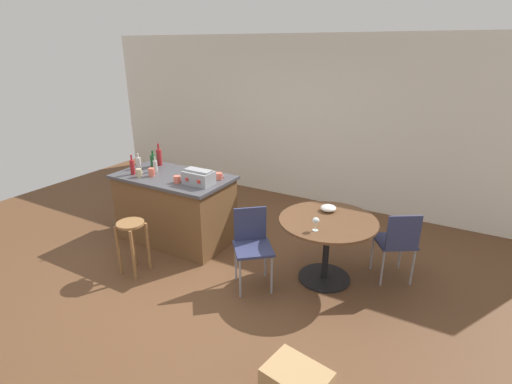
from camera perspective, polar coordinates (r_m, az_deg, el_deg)
The scene contains 19 objects.
ground_plane at distance 4.68m, azimuth -8.17°, elevation -11.96°, with size 8.80×8.80×0.00m, color brown.
back_wall at distance 6.57m, azimuth 7.02°, elevation 10.43°, with size 8.00×0.10×2.70m, color silver.
kitchen_island at distance 5.33m, azimuth -11.82°, elevation -2.31°, with size 1.54×0.86×0.92m.
wooden_stool at distance 4.69m, azimuth -17.85°, elevation -6.31°, with size 0.31×0.31×0.64m.
dining_table at distance 4.35m, azimuth 10.48°, elevation -6.10°, with size 1.07×1.07×0.75m.
folding_chair_near at distance 4.55m, azimuth 20.15°, elevation -6.74°, with size 0.55×0.55×0.86m.
folding_chair_far at distance 4.23m, azimuth -0.59°, elevation -7.36°, with size 0.56×0.56×0.87m.
toolbox at distance 4.77m, azimuth -8.46°, elevation 2.17°, with size 0.36×0.24×0.19m.
bottle_0 at distance 5.38m, azimuth -14.65°, elevation 3.78°, with size 0.06×0.06×0.21m.
bottle_1 at distance 5.34m, azimuth -17.80°, elevation 3.56°, with size 0.06×0.06×0.27m.
bottle_2 at distance 5.64m, azimuth -14.12°, elevation 5.05°, with size 0.07×0.07×0.32m.
bottle_3 at distance 5.58m, azimuth -16.97°, elevation 4.17°, with size 0.07×0.07×0.21m.
bottle_4 at distance 5.56m, azimuth -14.94°, elevation 4.45°, with size 0.08×0.08×0.24m.
cup_0 at distance 4.88m, azimuth -11.56°, elevation 1.85°, with size 0.12×0.09×0.09m.
cup_1 at distance 5.22m, azimuth -16.91°, elevation 2.72°, with size 0.11×0.08×0.11m.
cup_2 at distance 4.93m, azimuth -5.51°, elevation 2.36°, with size 0.12×0.09×0.09m.
cup_3 at distance 5.20m, azimuth -15.17°, elevation 2.85°, with size 0.11×0.08×0.11m.
wine_glass at distance 3.97m, azimuth 8.82°, elevation -4.25°, with size 0.07×0.07×0.14m.
serving_bowl at distance 4.48m, azimuth 10.63°, elevation -2.35°, with size 0.18×0.18×0.07m, color white.
Camera 1 is at (2.50, -3.05, 2.52)m, focal length 27.08 mm.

